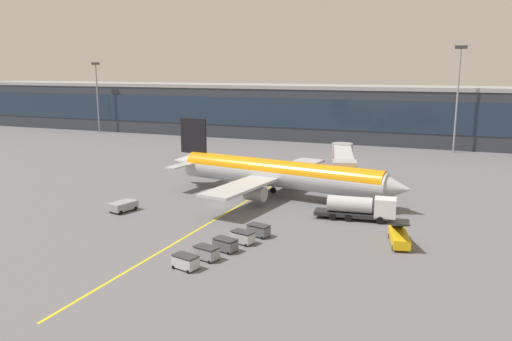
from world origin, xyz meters
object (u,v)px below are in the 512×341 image
object	(u,v)px
baggage_cart_0	(186,262)
baggage_cart_4	(259,230)
pushback_tug	(123,206)
baggage_cart_1	(206,253)
baggage_cart_3	(243,237)
baggage_cart_2	(225,245)
fuel_tanker	(361,208)
main_airliner	(278,173)
belt_loader	(399,236)

from	to	relation	value
baggage_cart_0	baggage_cart_4	size ratio (longest dim) A/B	1.00
baggage_cart_0	pushback_tug	bearing A→B (deg)	140.73
baggage_cart_1	baggage_cart_3	xyz separation A→B (m)	(1.62, 6.19, 0.00)
pushback_tug	baggage_cart_1	distance (m)	23.37
pushback_tug	baggage_cart_1	xyz separation A→B (m)	(19.79, -12.42, -0.07)
baggage_cart_1	baggage_cart_0	bearing A→B (deg)	-104.68
baggage_cart_1	baggage_cart_2	bearing A→B (deg)	75.32
fuel_tanker	baggage_cart_0	size ratio (longest dim) A/B	3.72
main_airliner	baggage_cart_4	world-z (taller)	main_airliner
pushback_tug	baggage_cart_2	world-z (taller)	baggage_cart_2
pushback_tug	belt_loader	distance (m)	38.56
pushback_tug	baggage_cart_4	world-z (taller)	baggage_cart_4
belt_loader	baggage_cart_0	distance (m)	25.06
main_airliner	baggage_cart_2	world-z (taller)	main_airliner
baggage_cart_2	baggage_cart_3	distance (m)	3.20
baggage_cart_3	baggage_cart_4	size ratio (longest dim) A/B	1.00
baggage_cart_0	baggage_cart_2	bearing A→B (deg)	75.32
main_airliner	baggage_cart_2	xyz separation A→B (m)	(2.58, -25.38, -3.08)
fuel_tanker	belt_loader	xyz separation A→B (m)	(5.98, -8.18, -0.76)
baggage_cart_0	fuel_tanker	bearing A→B (deg)	60.26
fuel_tanker	baggage_cart_3	bearing A→B (deg)	-127.56
belt_loader	baggage_cart_1	size ratio (longest dim) A/B	2.38
pushback_tug	baggage_cart_0	size ratio (longest dim) A/B	1.44
pushback_tug	baggage_cart_3	bearing A→B (deg)	-16.23
baggage_cart_1	baggage_cart_3	bearing A→B (deg)	75.32
pushback_tug	baggage_cart_3	world-z (taller)	baggage_cart_3
baggage_cart_3	baggage_cart_1	bearing A→B (deg)	-104.68
main_airliner	pushback_tug	world-z (taller)	main_airliner
main_airliner	baggage_cart_0	bearing A→B (deg)	-88.26
baggage_cart_0	baggage_cart_1	xyz separation A→B (m)	(0.81, 3.10, 0.00)
belt_loader	baggage_cart_4	world-z (taller)	belt_loader
main_airliner	baggage_cart_4	bearing A→B (deg)	-77.65
main_airliner	baggage_cart_3	world-z (taller)	main_airliner
pushback_tug	baggage_cart_3	xyz separation A→B (m)	(21.42, -6.23, -0.07)
main_airliner	baggage_cart_1	xyz separation A→B (m)	(1.77, -28.48, -3.08)
baggage_cart_0	baggage_cart_3	size ratio (longest dim) A/B	1.00
pushback_tug	baggage_cart_1	world-z (taller)	baggage_cart_1
pushback_tug	belt_loader	size ratio (longest dim) A/B	0.61
baggage_cart_0	baggage_cart_1	size ratio (longest dim) A/B	1.00
baggage_cart_1	baggage_cart_2	world-z (taller)	same
baggage_cart_1	baggage_cart_4	xyz separation A→B (m)	(2.43, 9.29, 0.00)
pushback_tug	main_airliner	bearing A→B (deg)	41.69
main_airliner	fuel_tanker	distance (m)	16.64
baggage_cart_1	main_airliner	bearing A→B (deg)	93.56
fuel_tanker	pushback_tug	size ratio (longest dim) A/B	2.58
main_airliner	pushback_tug	distance (m)	24.32
baggage_cart_2	baggage_cart_4	xyz separation A→B (m)	(1.62, 6.19, 0.00)
fuel_tanker	baggage_cart_0	bearing A→B (deg)	-119.74
baggage_cart_0	baggage_cart_2	size ratio (longest dim) A/B	1.00
fuel_tanker	belt_loader	world-z (taller)	belt_loader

